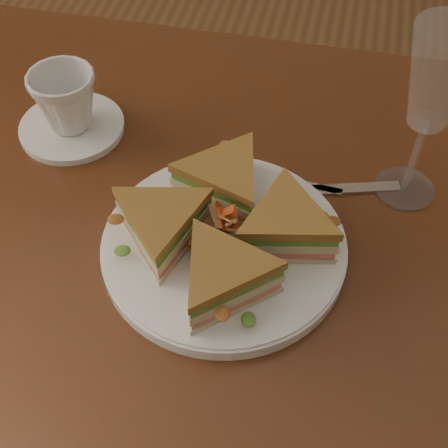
% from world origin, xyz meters
% --- Properties ---
extents(table, '(1.20, 0.80, 0.75)m').
position_xyz_m(table, '(0.00, 0.00, 0.65)').
color(table, '#35190C').
rests_on(table, ground).
extents(plate, '(0.29, 0.29, 0.02)m').
position_xyz_m(plate, '(-0.04, -0.04, 0.76)').
color(plate, white).
rests_on(plate, table).
extents(sandwich_wedges, '(0.29, 0.29, 0.06)m').
position_xyz_m(sandwich_wedges, '(-0.04, -0.04, 0.80)').
color(sandwich_wedges, beige).
rests_on(sandwich_wedges, plate).
extents(crisps_mound, '(0.09, 0.09, 0.05)m').
position_xyz_m(crisps_mound, '(-0.04, -0.04, 0.79)').
color(crisps_mound, '#CC4E1A').
rests_on(crisps_mound, plate).
extents(spoon, '(0.18, 0.04, 0.01)m').
position_xyz_m(spoon, '(-0.05, 0.09, 0.75)').
color(spoon, silver).
rests_on(spoon, table).
extents(knife, '(0.21, 0.07, 0.00)m').
position_xyz_m(knife, '(0.05, 0.07, 0.75)').
color(knife, silver).
rests_on(knife, table).
extents(wine_glass, '(0.08, 0.08, 0.24)m').
position_xyz_m(wine_glass, '(0.16, 0.10, 0.92)').
color(wine_glass, white).
rests_on(wine_glass, table).
extents(saucer, '(0.15, 0.15, 0.01)m').
position_xyz_m(saucer, '(-0.30, 0.12, 0.76)').
color(saucer, white).
rests_on(saucer, table).
extents(coffee_cup, '(0.11, 0.11, 0.08)m').
position_xyz_m(coffee_cup, '(-0.30, 0.12, 0.80)').
color(coffee_cup, white).
rests_on(coffee_cup, saucer).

